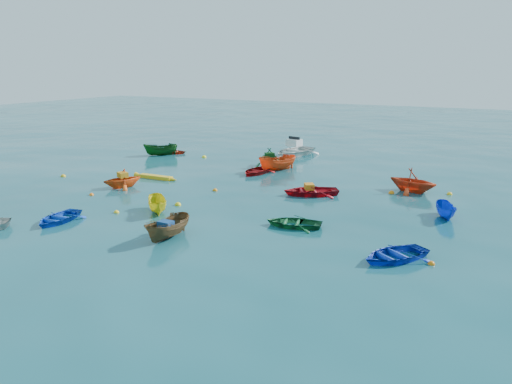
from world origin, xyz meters
The scene contains 31 objects.
ground centered at (0.00, 0.00, 0.00)m, with size 160.00×160.00×0.00m, color #093D46.
dinghy_blue_sw centered at (-6.94, -3.93, 0.00)m, with size 2.07×2.90×0.60m, color #0F41BF.
sampan_brown_mid centered at (-0.26, -3.32, 0.00)m, with size 1.12×2.96×1.15m, color brown.
dinghy_blue_se centered at (9.75, -0.98, 0.00)m, with size 2.22×3.10×0.64m, color #0E32B4.
dinghy_orange_w centered at (-9.18, 3.34, 0.00)m, with size 2.20×2.55×1.34m, color #F25716.
sampan_yellow_mid centered at (-3.41, -0.17, 0.00)m, with size 0.99×2.63×1.02m, color gold.
dinghy_green_e centered at (4.22, 1.11, 0.00)m, with size 2.02×2.82×0.59m, color #14572D.
dinghy_red_nw centered at (-14.18, 15.38, 0.00)m, with size 1.80×2.51×0.52m, color red.
sampan_orange_n centered at (-2.42, 13.11, 0.00)m, with size 1.26×3.36×1.30m, color #DE4714.
dinghy_green_n centered at (-3.47, 13.92, 0.00)m, with size 2.69×3.12×1.64m, color #145627.
dinghy_red_ne centered at (2.63, 7.37, 0.00)m, with size 2.46×3.44×0.71m, color #A80E18.
sampan_blue_far centered at (10.81, 6.26, 0.00)m, with size 0.90×2.38×0.92m, color #0F34BB.
dinghy_red_far centered at (-3.30, 11.28, 0.00)m, with size 2.14×3.00×0.62m, color #A40D0F.
dinghy_orange_far centered at (8.11, 11.17, 0.00)m, with size 2.66×3.09×1.63m, color red.
sampan_green_far centered at (-14.58, 14.18, 0.00)m, with size 1.14×3.03×1.17m, color #0F4212.
kayak_yellow centered at (-8.88, 6.42, 0.00)m, with size 0.48×3.37×0.33m, color gold, non-canonical shape.
motorboat_white centered at (-4.00, 19.89, 0.00)m, with size 3.39×4.75×1.58m, color silver.
tarp_blue_a centered at (-0.26, -3.47, 0.73)m, with size 0.66×0.50×0.32m, color navy.
tarp_orange_a centered at (-9.15, 3.38, 0.85)m, with size 0.72×0.55×0.35m, color orange.
tarp_green_b centered at (-3.54, 13.99, 0.99)m, with size 0.69×0.52×0.33m, color #114414.
tarp_orange_b centered at (2.55, 7.31, 0.53)m, with size 0.73×0.55×0.35m, color orange.
buoy_or_a centered at (-9.48, 0.85, 0.00)m, with size 0.29×0.29×0.29m, color orange.
buoy_ye_a centered at (-5.39, -1.31, 0.00)m, with size 0.30×0.30×0.30m, color yellow.
buoy_or_b centered at (11.22, -0.82, 0.00)m, with size 0.30×0.30×0.30m, color #D1680B.
buoy_ye_b centered at (-15.29, 3.78, 0.00)m, with size 0.37×0.37×0.37m, color gold.
buoy_or_c centered at (-3.23, 5.41, 0.00)m, with size 0.32×0.32×0.32m, color orange.
buoy_ye_c centered at (-3.29, 1.50, 0.00)m, with size 0.38×0.38×0.38m, color yellow.
buoy_or_d centered at (7.05, 10.08, 0.00)m, with size 0.37×0.37×0.37m, color orange.
buoy_ye_d centered at (-10.52, 15.08, 0.00)m, with size 0.38×0.38×0.38m, color yellow.
buoy_or_e centered at (8.76, 11.85, 0.00)m, with size 0.33×0.33×0.33m, color orange.
buoy_ye_e centered at (10.35, 11.51, 0.00)m, with size 0.34×0.34×0.34m, color yellow.
Camera 1 is at (13.77, -21.01, 7.95)m, focal length 35.00 mm.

